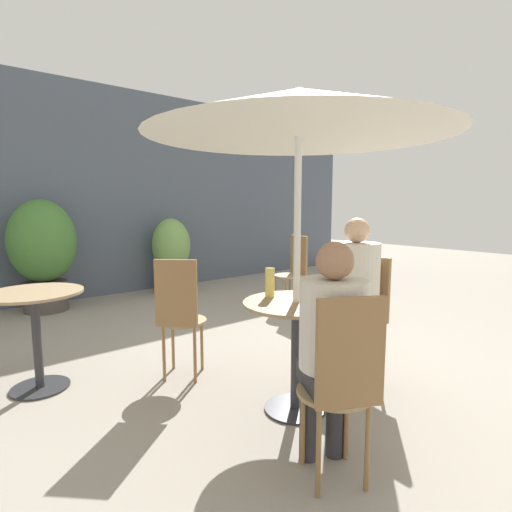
{
  "coord_description": "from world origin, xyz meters",
  "views": [
    {
      "loc": [
        -1.98,
        -1.78,
        1.32
      ],
      "look_at": [
        -0.24,
        0.35,
        0.97
      ],
      "focal_mm": 28.0,
      "sensor_mm": 36.0,
      "label": 1
    }
  ],
  "objects_px": {
    "cafe_table_near": "(296,331)",
    "cafe_table_far": "(36,319)",
    "bistro_chair_1": "(365,308)",
    "bistro_chair_2": "(351,276)",
    "beer_glass_0": "(330,290)",
    "bistro_chair_0": "(343,377)",
    "potted_plant_1": "(171,253)",
    "potted_plant_0": "(43,249)",
    "seated_person_0": "(332,337)",
    "beer_glass_1": "(270,282)",
    "bistro_chair_3": "(179,310)",
    "seated_person_1": "(354,288)",
    "bistro_chair_4": "(294,266)",
    "umbrella": "(299,113)"
  },
  "relations": [
    {
      "from": "bistro_chair_1",
      "to": "beer_glass_0",
      "type": "bearing_deg",
      "value": -74.66
    },
    {
      "from": "bistro_chair_0",
      "to": "seated_person_0",
      "type": "height_order",
      "value": "seated_person_0"
    },
    {
      "from": "cafe_table_near",
      "to": "bistro_chair_2",
      "type": "bearing_deg",
      "value": 27.55
    },
    {
      "from": "bistro_chair_4",
      "to": "seated_person_0",
      "type": "bearing_deg",
      "value": -34.66
    },
    {
      "from": "beer_glass_1",
      "to": "umbrella",
      "type": "height_order",
      "value": "umbrella"
    },
    {
      "from": "bistro_chair_3",
      "to": "beer_glass_0",
      "type": "relative_size",
      "value": 5.48
    },
    {
      "from": "seated_person_1",
      "to": "beer_glass_0",
      "type": "height_order",
      "value": "seated_person_1"
    },
    {
      "from": "potted_plant_0",
      "to": "umbrella",
      "type": "xyz_separation_m",
      "value": [
        0.68,
        -3.73,
        1.07
      ]
    },
    {
      "from": "cafe_table_near",
      "to": "bistro_chair_3",
      "type": "height_order",
      "value": "bistro_chair_3"
    },
    {
      "from": "bistro_chair_3",
      "to": "bistro_chair_4",
      "type": "height_order",
      "value": "same"
    },
    {
      "from": "cafe_table_near",
      "to": "bistro_chair_1",
      "type": "height_order",
      "value": "bistro_chair_1"
    },
    {
      "from": "cafe_table_near",
      "to": "beer_glass_0",
      "type": "distance_m",
      "value": 0.35
    },
    {
      "from": "cafe_table_near",
      "to": "potted_plant_1",
      "type": "relative_size",
      "value": 0.64
    },
    {
      "from": "seated_person_1",
      "to": "potted_plant_1",
      "type": "bearing_deg",
      "value": 171.66
    },
    {
      "from": "bistro_chair_4",
      "to": "bistro_chair_0",
      "type": "bearing_deg",
      "value": -34.1
    },
    {
      "from": "seated_person_1",
      "to": "beer_glass_0",
      "type": "xyz_separation_m",
      "value": [
        -0.48,
        -0.18,
        0.08
      ]
    },
    {
      "from": "seated_person_1",
      "to": "beer_glass_1",
      "type": "distance_m",
      "value": 0.68
    },
    {
      "from": "bistro_chair_1",
      "to": "beer_glass_0",
      "type": "xyz_separation_m",
      "value": [
        -0.63,
        -0.19,
        0.25
      ]
    },
    {
      "from": "bistro_chair_2",
      "to": "seated_person_0",
      "type": "bearing_deg",
      "value": 4.47
    },
    {
      "from": "cafe_table_far",
      "to": "seated_person_1",
      "type": "distance_m",
      "value": 2.29
    },
    {
      "from": "seated_person_1",
      "to": "potted_plant_0",
      "type": "height_order",
      "value": "potted_plant_0"
    },
    {
      "from": "seated_person_1",
      "to": "umbrella",
      "type": "distance_m",
      "value": 1.29
    },
    {
      "from": "bistro_chair_0",
      "to": "seated_person_1",
      "type": "xyz_separation_m",
      "value": [
        0.97,
        0.67,
        0.17
      ]
    },
    {
      "from": "cafe_table_near",
      "to": "cafe_table_far",
      "type": "height_order",
      "value": "same"
    },
    {
      "from": "cafe_table_far",
      "to": "bistro_chair_1",
      "type": "distance_m",
      "value": 2.4
    },
    {
      "from": "bistro_chair_0",
      "to": "seated_person_0",
      "type": "distance_m",
      "value": 0.2
    },
    {
      "from": "bistro_chair_0",
      "to": "seated_person_1",
      "type": "distance_m",
      "value": 1.19
    },
    {
      "from": "cafe_table_near",
      "to": "bistro_chair_3",
      "type": "xyz_separation_m",
      "value": [
        -0.36,
        0.86,
        0.02
      ]
    },
    {
      "from": "cafe_table_near",
      "to": "bistro_chair_0",
      "type": "xyz_separation_m",
      "value": [
        -0.36,
        -0.66,
        0.02
      ]
    },
    {
      "from": "bistro_chair_2",
      "to": "bistro_chair_4",
      "type": "relative_size",
      "value": 1.0
    },
    {
      "from": "potted_plant_0",
      "to": "potted_plant_1",
      "type": "height_order",
      "value": "potted_plant_0"
    },
    {
      "from": "bistro_chair_0",
      "to": "potted_plant_1",
      "type": "xyz_separation_m",
      "value": [
        1.43,
        4.39,
        0.04
      ]
    },
    {
      "from": "seated_person_0",
      "to": "seated_person_1",
      "type": "relative_size",
      "value": 0.94
    },
    {
      "from": "beer_glass_1",
      "to": "bistro_chair_3",
      "type": "bearing_deg",
      "value": 116.26
    },
    {
      "from": "bistro_chair_1",
      "to": "beer_glass_1",
      "type": "height_order",
      "value": "bistro_chair_1"
    },
    {
      "from": "cafe_table_far",
      "to": "beer_glass_1",
      "type": "relative_size",
      "value": 3.7
    },
    {
      "from": "seated_person_0",
      "to": "umbrella",
      "type": "relative_size",
      "value": 0.58
    },
    {
      "from": "bistro_chair_3",
      "to": "potted_plant_1",
      "type": "relative_size",
      "value": 0.84
    },
    {
      "from": "beer_glass_1",
      "to": "potted_plant_1",
      "type": "height_order",
      "value": "potted_plant_1"
    },
    {
      "from": "bistro_chair_3",
      "to": "bistro_chair_0",
      "type": "bearing_deg",
      "value": 134.12
    },
    {
      "from": "potted_plant_1",
      "to": "cafe_table_far",
      "type": "bearing_deg",
      "value": -134.27
    },
    {
      "from": "seated_person_1",
      "to": "bistro_chair_1",
      "type": "bearing_deg",
      "value": 90.0
    },
    {
      "from": "beer_glass_1",
      "to": "umbrella",
      "type": "distance_m",
      "value": 1.07
    },
    {
      "from": "bistro_chair_2",
      "to": "bistro_chair_4",
      "type": "bearing_deg",
      "value": -121.31
    },
    {
      "from": "potted_plant_0",
      "to": "potted_plant_1",
      "type": "distance_m",
      "value": 1.76
    },
    {
      "from": "bistro_chair_4",
      "to": "seated_person_1",
      "type": "distance_m",
      "value": 2.17
    },
    {
      "from": "bistro_chair_2",
      "to": "beer_glass_0",
      "type": "bearing_deg",
      "value": 2.86
    },
    {
      "from": "bistro_chair_0",
      "to": "seated_person_0",
      "type": "relative_size",
      "value": 0.81
    },
    {
      "from": "beer_glass_1",
      "to": "cafe_table_near",
      "type": "bearing_deg",
      "value": -78.63
    },
    {
      "from": "bistro_chair_0",
      "to": "potted_plant_1",
      "type": "distance_m",
      "value": 4.61
    }
  ]
}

